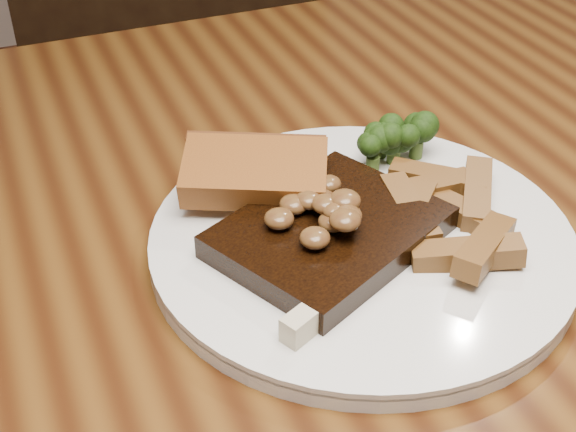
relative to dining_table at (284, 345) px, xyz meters
name	(u,v)px	position (x,y,z in m)	size (l,w,h in m)	color
dining_table	(284,345)	(0.00, 0.00, 0.00)	(1.60, 0.90, 0.75)	#4B2C0F
chair_far	(178,106)	(0.11, 0.72, -0.16)	(0.49, 0.49, 0.90)	black
plate	(361,243)	(0.06, -0.02, 0.10)	(0.31, 0.31, 0.01)	silver
steak	(330,234)	(0.03, -0.02, 0.12)	(0.15, 0.12, 0.02)	black
steak_bone	(363,281)	(0.03, -0.07, 0.11)	(0.15, 0.01, 0.02)	#B8AE8F
mushroom_pile	(322,205)	(0.02, -0.01, 0.14)	(0.06, 0.06, 0.03)	brown
garlic_bread	(255,195)	(0.00, 0.05, 0.12)	(0.11, 0.06, 0.02)	brown
potato_wedges	(461,216)	(0.13, -0.03, 0.12)	(0.10, 0.10, 0.02)	brown
broccoli_cluster	(378,141)	(0.11, 0.07, 0.12)	(0.06, 0.06, 0.04)	#1D380C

